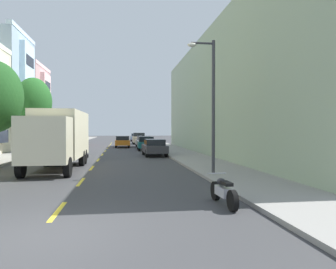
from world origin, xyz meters
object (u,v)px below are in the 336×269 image
object	(u,v)px
parked_hatchback_sky	(135,137)
parked_wagon_black	(56,145)
parked_pickup_champagne	(139,139)
moving_orange_sedan	(122,141)
street_tree_third	(33,102)
delivery_box_truck	(59,136)
street_lamp	(210,96)
parked_sedan_charcoal	(154,147)
parked_suv_red	(79,138)
parked_motorcycle	(223,192)
parked_hatchback_teal	(146,143)
parked_sedan_white	(143,141)

from	to	relation	value
parked_hatchback_sky	parked_wagon_black	distance (m)	31.14
parked_pickup_champagne	moving_orange_sedan	bearing A→B (deg)	-105.99
street_tree_third	delivery_box_truck	distance (m)	13.46
street_lamp	moving_orange_sedan	distance (m)	26.58
parked_sedan_charcoal	parked_wagon_black	size ratio (longest dim) A/B	0.96
parked_suv_red	parked_motorcycle	bearing A→B (deg)	-76.41
street_tree_third	parked_sedan_charcoal	xyz separation A→B (m)	(10.90, -3.88, -4.07)
street_tree_third	parked_sedan_charcoal	bearing A→B (deg)	-19.59
parked_sedan_charcoal	moving_orange_sedan	size ratio (longest dim) A/B	1.01
parked_hatchback_sky	parked_sedan_charcoal	xyz separation A→B (m)	(0.24, -33.79, -0.01)
parked_sedan_charcoal	moving_orange_sedan	xyz separation A→B (m)	(-2.70, 13.58, 0.00)
street_lamp	parked_hatchback_teal	bearing A→B (deg)	94.78
parked_suv_red	parked_sedan_charcoal	size ratio (longest dim) A/B	1.06
street_lamp	delivery_box_truck	xyz separation A→B (m)	(-7.74, 4.06, -1.96)
street_tree_third	parked_suv_red	bearing A→B (deg)	82.56
parked_hatchback_teal	street_tree_third	bearing A→B (deg)	-162.36
delivery_box_truck	parked_pickup_champagne	distance (m)	31.63
street_lamp	parked_motorcycle	distance (m)	6.78
parked_suv_red	parked_hatchback_sky	bearing A→B (deg)	58.90
parked_sedan_white	parked_wagon_black	world-z (taller)	parked_wagon_black
parked_motorcycle	moving_orange_sedan	bearing A→B (deg)	95.30
parked_hatchback_sky	parked_pickup_champagne	size ratio (longest dim) A/B	0.76
delivery_box_truck	parked_motorcycle	world-z (taller)	delivery_box_truck
street_lamp	delivery_box_truck	bearing A→B (deg)	152.34
moving_orange_sedan	parked_sedan_charcoal	bearing A→B (deg)	-78.75
parked_sedan_white	street_lamp	bearing A→B (deg)	-86.72
delivery_box_truck	parked_wagon_black	xyz separation A→B (m)	(-2.56, 12.30, -1.10)
street_lamp	parked_suv_red	size ratio (longest dim) A/B	1.32
parked_suv_red	parked_sedan_white	world-z (taller)	parked_suv_red
parked_sedan_charcoal	moving_orange_sedan	bearing A→B (deg)	101.25
parked_wagon_black	delivery_box_truck	bearing A→B (deg)	-78.22
parked_suv_red	parked_sedan_white	size ratio (longest dim) A/B	1.07
parked_sedan_white	parked_motorcycle	distance (m)	31.66
parked_pickup_champagne	parked_wagon_black	world-z (taller)	parked_pickup_champagne
delivery_box_truck	moving_orange_sedan	distance (m)	22.34
parked_sedan_charcoal	parked_motorcycle	world-z (taller)	parked_sedan_charcoal
delivery_box_truck	parked_hatchback_teal	bearing A→B (deg)	68.83
parked_sedan_charcoal	parked_motorcycle	distance (m)	18.20
parked_pickup_champagne	parked_wagon_black	distance (m)	20.65
parked_sedan_white	moving_orange_sedan	xyz separation A→B (m)	(-2.65, 0.12, 0.00)
parked_suv_red	moving_orange_sedan	size ratio (longest dim) A/B	1.07
parked_pickup_champagne	parked_hatchback_teal	xyz separation A→B (m)	(-0.09, -15.29, -0.07)
parked_sedan_white	moving_orange_sedan	world-z (taller)	same
delivery_box_truck	parked_sedan_charcoal	size ratio (longest dim) A/B	1.77
delivery_box_truck	parked_hatchback_teal	world-z (taller)	delivery_box_truck
street_tree_third	parked_sedan_white	xyz separation A→B (m)	(10.85, 9.58, -4.07)
street_lamp	moving_orange_sedan	bearing A→B (deg)	99.02
parked_pickup_champagne	parked_sedan_white	distance (m)	9.11
parked_hatchback_teal	parked_motorcycle	world-z (taller)	parked_hatchback_teal
parked_wagon_black	parked_hatchback_teal	bearing A→B (deg)	21.55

